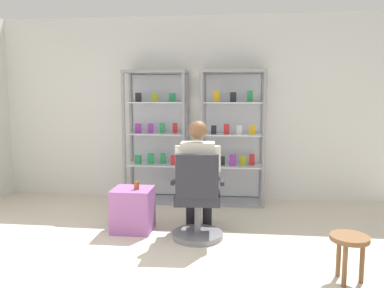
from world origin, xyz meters
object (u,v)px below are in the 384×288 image
object	(u,v)px
display_cabinet_left	(157,136)
tea_glass	(137,185)
seated_shopkeeper	(198,172)
wooden_stool	(349,245)
display_cabinet_right	(233,137)
storage_crate	(133,210)
office_chair	(198,204)

from	to	relation	value
display_cabinet_left	tea_glass	bearing A→B (deg)	-88.45
seated_shopkeeper	wooden_stool	xyz separation A→B (m)	(1.36, -0.97, -0.39)
seated_shopkeeper	tea_glass	world-z (taller)	seated_shopkeeper
display_cabinet_right	storage_crate	bearing A→B (deg)	-130.17
office_chair	seated_shopkeeper	world-z (taller)	seated_shopkeeper
display_cabinet_right	wooden_stool	size ratio (longest dim) A/B	4.71
display_cabinet_left	seated_shopkeeper	size ratio (longest dim) A/B	1.47
office_chair	storage_crate	bearing A→B (deg)	165.29
display_cabinet_right	tea_glass	bearing A→B (deg)	-128.08
display_cabinet_right	wooden_stool	xyz separation A→B (m)	(0.99, -2.34, -0.64)
display_cabinet_left	storage_crate	world-z (taller)	display_cabinet_left
office_chair	seated_shopkeeper	distance (m)	0.36
display_cabinet_right	tea_glass	world-z (taller)	display_cabinet_right
display_cabinet_left	office_chair	world-z (taller)	display_cabinet_left
storage_crate	tea_glass	size ratio (longest dim) A/B	5.46
display_cabinet_right	wooden_stool	bearing A→B (deg)	-66.95
office_chair	seated_shopkeeper	size ratio (longest dim) A/B	0.74
display_cabinet_left	wooden_stool	world-z (taller)	display_cabinet_left
storage_crate	wooden_stool	xyz separation A→B (m)	(2.12, -1.01, 0.07)
display_cabinet_right	office_chair	world-z (taller)	display_cabinet_right
seated_shopkeeper	tea_glass	distance (m)	0.72
display_cabinet_left	display_cabinet_right	distance (m)	1.10
seated_shopkeeper	tea_glass	bearing A→B (deg)	179.39
office_chair	tea_glass	bearing A→B (deg)	166.52
display_cabinet_left	display_cabinet_right	size ratio (longest dim) A/B	1.00
display_cabinet_left	seated_shopkeeper	world-z (taller)	display_cabinet_left
display_cabinet_left	tea_glass	size ratio (longest dim) A/B	20.91
display_cabinet_right	tea_glass	size ratio (longest dim) A/B	20.91
display_cabinet_left	display_cabinet_right	bearing A→B (deg)	-0.00
storage_crate	wooden_stool	bearing A→B (deg)	-25.47
storage_crate	tea_glass	world-z (taller)	tea_glass
storage_crate	display_cabinet_left	bearing A→B (deg)	89.15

